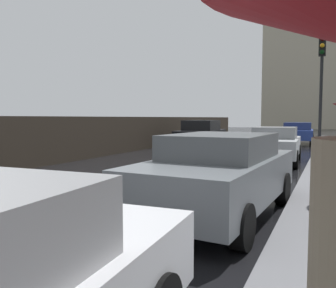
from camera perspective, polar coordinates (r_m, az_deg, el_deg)
car_black_mid_road at (r=19.65m, az=5.44°, el=1.72°), size 2.14×4.67×1.53m
car_grey_far_ahead at (r=6.02m, az=8.48°, el=-4.66°), size 1.98×4.23×1.39m
car_silver_behind_camera at (r=13.55m, az=16.95°, el=-0.02°), size 1.88×3.96×1.33m
car_blue_far_lane at (r=23.64m, az=20.32°, el=1.76°), size 2.01×4.11×1.38m
traffic_light at (r=15.35m, az=23.66°, el=10.32°), size 0.26×0.39×4.71m
distant_tower at (r=62.46m, az=22.52°, el=14.90°), size 14.01×11.41×27.07m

